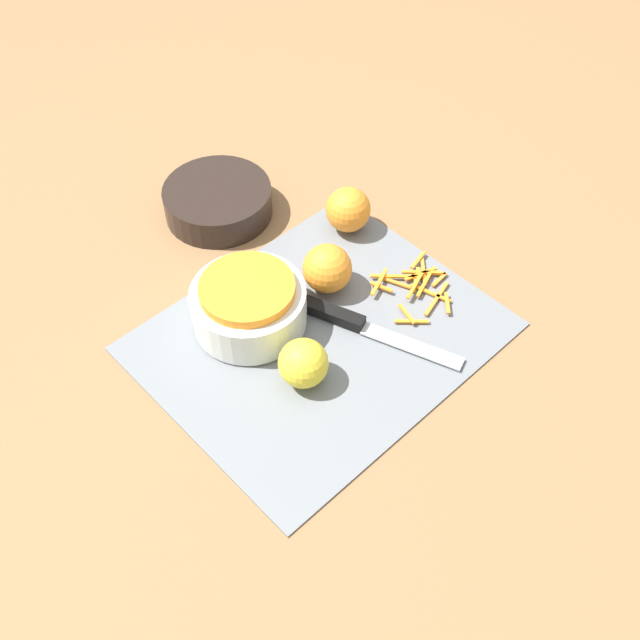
% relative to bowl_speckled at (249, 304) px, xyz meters
% --- Properties ---
extents(ground_plane, '(4.00, 4.00, 0.00)m').
position_rel_bowl_speckled_xyz_m(ground_plane, '(0.05, -0.08, -0.04)').
color(ground_plane, olive).
extents(cutting_board, '(0.45, 0.37, 0.01)m').
position_rel_bowl_speckled_xyz_m(cutting_board, '(0.05, -0.08, -0.04)').
color(cutting_board, slate).
rests_on(cutting_board, ground_plane).
extents(bowl_speckled, '(0.16, 0.16, 0.07)m').
position_rel_bowl_speckled_xyz_m(bowl_speckled, '(0.00, 0.00, 0.00)').
color(bowl_speckled, silver).
rests_on(bowl_speckled, cutting_board).
extents(bowl_dark, '(0.17, 0.17, 0.05)m').
position_rel_bowl_speckled_xyz_m(bowl_dark, '(0.11, 0.21, -0.02)').
color(bowl_dark, black).
rests_on(bowl_dark, ground_plane).
extents(knife, '(0.11, 0.25, 0.02)m').
position_rel_bowl_speckled_xyz_m(knife, '(0.09, -0.09, -0.03)').
color(knife, black).
rests_on(knife, cutting_board).
extents(orange_left, '(0.07, 0.07, 0.07)m').
position_rel_bowl_speckled_xyz_m(orange_left, '(0.12, -0.03, 0.00)').
color(orange_left, orange).
rests_on(orange_left, cutting_board).
extents(orange_right, '(0.07, 0.07, 0.07)m').
position_rel_bowl_speckled_xyz_m(orange_right, '(0.23, 0.04, -0.00)').
color(orange_right, orange).
rests_on(orange_right, cutting_board).
extents(lemon, '(0.07, 0.07, 0.07)m').
position_rel_bowl_speckled_xyz_m(lemon, '(-0.01, -0.12, -0.00)').
color(lemon, yellow).
rests_on(lemon, cutting_board).
extents(peel_pile, '(0.13, 0.12, 0.01)m').
position_rel_bowl_speckled_xyz_m(peel_pile, '(0.22, -0.12, -0.03)').
color(peel_pile, orange).
rests_on(peel_pile, cutting_board).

